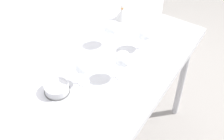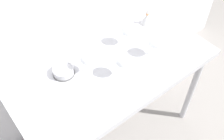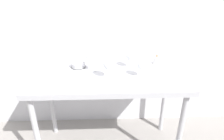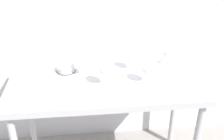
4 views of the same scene
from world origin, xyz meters
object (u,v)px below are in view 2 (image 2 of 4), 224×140
at_px(wine_glass_near_right, 155,42).
at_px(tasting_bowl, 63,71).
at_px(wine_glass_far_left, 87,59).
at_px(wine_glass_near_center, 123,61).
at_px(wine_glass_far_right, 127,30).
at_px(tasting_sheet_upper, 72,108).
at_px(decanter_funnel, 147,19).

bearing_deg(wine_glass_near_right, tasting_bowl, 158.67).
bearing_deg(wine_glass_far_left, wine_glass_near_center, -44.22).
relative_size(wine_glass_far_right, tasting_sheet_upper, 0.67).
distance_m(wine_glass_far_left, tasting_bowl, 0.18).
xyz_separation_m(wine_glass_near_center, wine_glass_far_right, (0.21, 0.22, -0.01)).
relative_size(wine_glass_far_left, tasting_sheet_upper, 0.66).
xyz_separation_m(wine_glass_far_right, decanter_funnel, (0.27, 0.08, -0.08)).
distance_m(wine_glass_far_right, decanter_funnel, 0.30).
height_order(wine_glass_far_left, tasting_sheet_upper, wine_glass_far_left).
xyz_separation_m(tasting_sheet_upper, decanter_funnel, (0.89, 0.31, 0.04)).
distance_m(wine_glass_near_right, tasting_bowl, 0.63).
distance_m(wine_glass_far_left, decanter_funnel, 0.67).
height_order(wine_glass_near_right, tasting_sheet_upper, wine_glass_near_right).
xyz_separation_m(tasting_bowl, decanter_funnel, (0.79, 0.05, 0.02)).
distance_m(tasting_sheet_upper, tasting_bowl, 0.28).
xyz_separation_m(wine_glass_far_right, wine_glass_near_right, (0.07, -0.20, -0.01)).
relative_size(wine_glass_far_left, tasting_bowl, 1.17).
relative_size(wine_glass_near_center, tasting_bowl, 1.26).
bearing_deg(decanter_funnel, wine_glass_far_left, -167.96).
relative_size(wine_glass_far_right, decanter_funnel, 1.28).
xyz_separation_m(wine_glass_far_left, decanter_funnel, (0.65, 0.14, -0.08)).
bearing_deg(wine_glass_far_left, wine_glass_near_right, -17.67).
bearing_deg(tasting_bowl, decanter_funnel, 3.91).
xyz_separation_m(wine_glass_far_left, wine_glass_near_right, (0.45, -0.14, -0.01)).
bearing_deg(wine_glass_far_right, tasting_bowl, 176.96).
distance_m(wine_glass_far_right, tasting_sheet_upper, 0.67).
xyz_separation_m(wine_glass_near_center, wine_glass_far_left, (-0.16, 0.16, -0.01)).
bearing_deg(wine_glass_far_left, decanter_funnel, 12.04).
height_order(wine_glass_near_right, decanter_funnel, wine_glass_near_right).
bearing_deg(tasting_sheet_upper, wine_glass_far_left, 60.96).
height_order(wine_glass_far_left, tasting_bowl, wine_glass_far_left).
xyz_separation_m(wine_glass_far_left, tasting_sheet_upper, (-0.24, -0.17, -0.12)).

